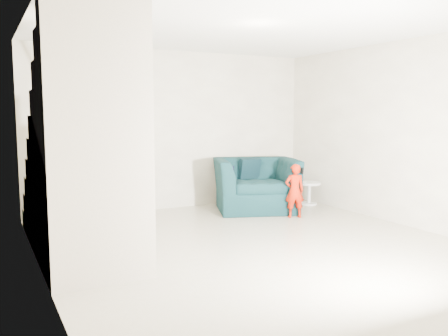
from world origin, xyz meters
The scene contains 12 objects.
floor centered at (0.00, 0.00, 0.00)m, with size 5.50×5.50×0.00m, color gray.
ceiling centered at (0.00, 0.00, 2.70)m, with size 5.50×5.50×0.00m, color silver.
back_wall centered at (0.00, 2.75, 1.35)m, with size 5.00×5.00×0.00m, color #A69A87.
left_wall centered at (-2.50, 0.00, 1.35)m, with size 5.50×5.50×0.00m, color #A69A87.
right_wall centered at (2.50, 0.00, 1.35)m, with size 5.50×5.50×0.00m, color #A69A87.
armchair centered at (1.15, 1.94, 0.44)m, with size 1.35×1.18×0.88m, color black.
toddler centered at (1.38, 1.14, 0.43)m, with size 0.31×0.20×0.85m, color #921704.
side_table centered at (2.25, 1.90, 0.27)m, with size 0.41×0.41×0.41m.
staircase centered at (-2.00, 0.55, 0.95)m, with size 1.02×3.03×3.62m.
cushion centered at (1.19, 2.23, 0.68)m, with size 0.38×0.11×0.36m, color black.
throw centered at (0.57, 1.92, 0.55)m, with size 0.05×0.45×0.51m, color black.
phone centered at (1.48, 1.09, 0.74)m, with size 0.02×0.05×0.10m, color black.
Camera 1 is at (-3.02, -4.88, 1.65)m, focal length 38.00 mm.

